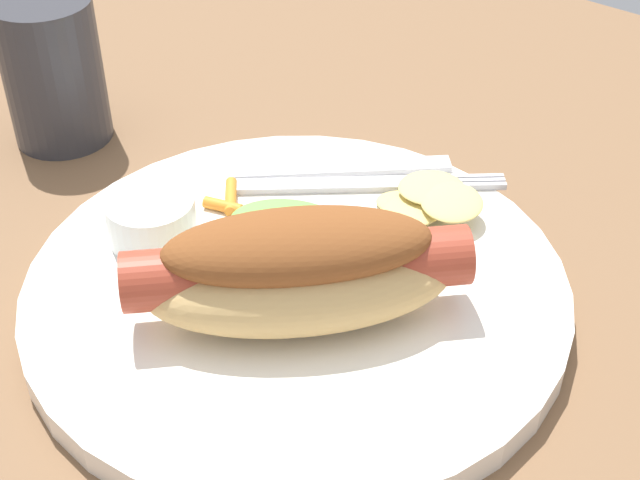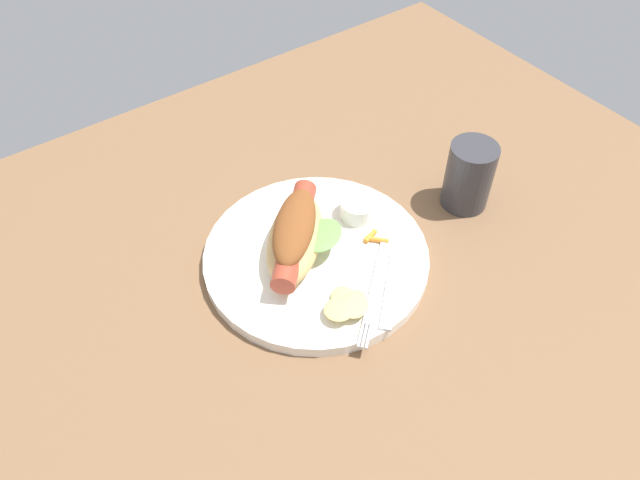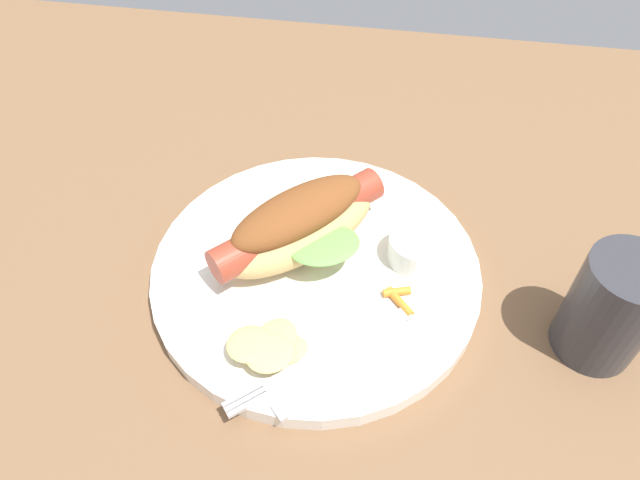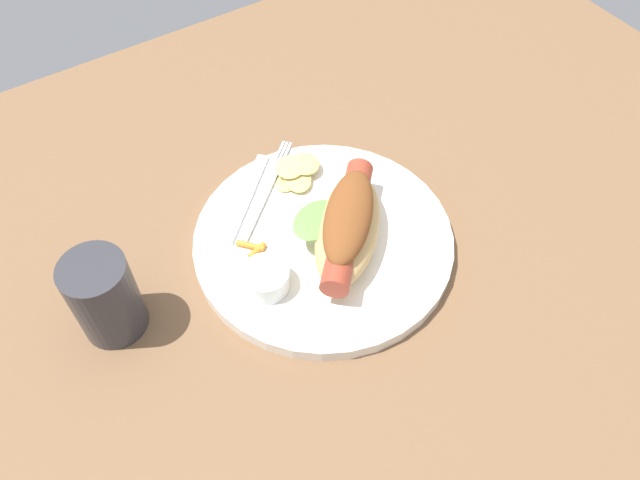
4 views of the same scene
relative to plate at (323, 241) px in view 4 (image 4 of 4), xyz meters
The scene contains 9 objects.
ground_plane 2.62cm from the plate, 25.21° to the left, with size 120.00×90.00×1.80cm, color brown.
plate is the anchor object (origin of this frame).
hot_dog 4.60cm from the plate, 44.04° to the right, with size 15.28×15.52×5.86cm.
sauce_ramekin 8.95cm from the plate, 165.30° to the right, with size 4.88×4.88×2.53cm, color white.
fork 9.27cm from the plate, 104.60° to the left, with size 13.16×11.58×0.40cm.
knife 10.50cm from the plate, 115.21° to the left, with size 13.61×1.40×0.36cm, color silver.
chips_pile 9.53cm from the plate, 77.38° to the left, with size 7.20×6.59×1.68cm.
carrot_garnish 7.83cm from the plate, 160.75° to the left, with size 2.77×3.02×0.69cm.
drinking_cup 23.61cm from the plate, behind, with size 6.43×6.43×9.67cm, color #333338.
Camera 4 is at (-24.96, -36.04, 56.20)cm, focal length 35.36 mm.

